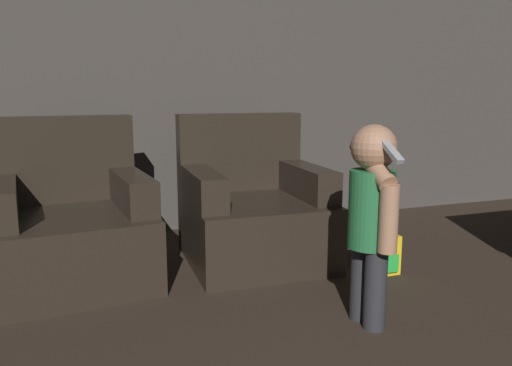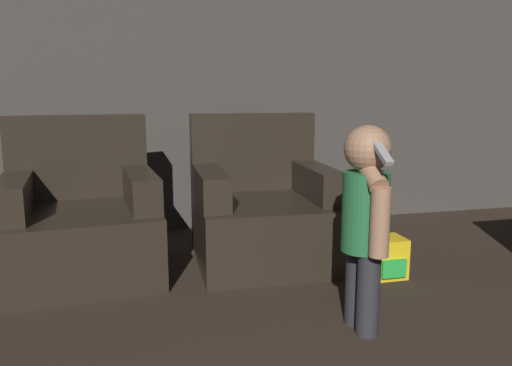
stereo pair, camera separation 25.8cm
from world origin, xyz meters
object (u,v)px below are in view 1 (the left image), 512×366
armchair_right (253,211)px  toy_backpack (378,253)px  armchair_left (71,226)px  person_toddler (372,209)px

armchair_right → toy_backpack: bearing=-37.7°
armchair_left → toy_backpack: bearing=-22.0°
armchair_left → toy_backpack: 1.81m
armchair_left → armchair_right: bearing=-5.7°
armchair_left → armchair_right: size_ratio=1.03×
armchair_right → person_toddler: size_ratio=1.00×
armchair_left → person_toddler: person_toddler is taller
person_toddler → toy_backpack: (0.43, 0.58, -0.43)m
armchair_right → person_toddler: bearing=-78.4°
armchair_right → toy_backpack: (0.62, -0.51, -0.20)m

